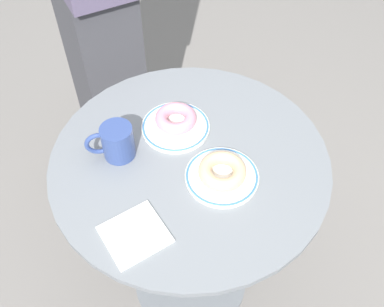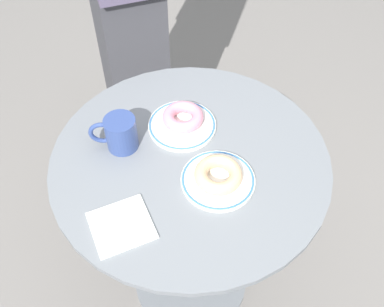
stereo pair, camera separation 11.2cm
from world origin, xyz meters
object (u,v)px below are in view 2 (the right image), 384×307
object	(u,v)px
plate_right	(218,180)
donut_pink_frosted	(183,117)
plate_left	(182,125)
donut_glazed	(218,175)
coffee_mug	(120,133)
paper_napkin	(121,226)
cafe_table	(190,213)

from	to	relation	value
plate_right	donut_pink_frosted	size ratio (longest dim) A/B	1.64
plate_left	donut_glazed	bearing A→B (deg)	-7.86
plate_left	coffee_mug	xyz separation A→B (m)	(-0.03, -0.17, 0.04)
donut_glazed	coffee_mug	world-z (taller)	coffee_mug
donut_glazed	paper_napkin	bearing A→B (deg)	-94.66
plate_right	coffee_mug	xyz separation A→B (m)	(-0.24, -0.14, 0.04)
plate_left	paper_napkin	world-z (taller)	plate_left
cafe_table	plate_right	world-z (taller)	plate_right
paper_napkin	coffee_mug	bearing A→B (deg)	151.71
cafe_table	paper_napkin	distance (m)	0.38
plate_left	donut_pink_frosted	distance (m)	0.02
donut_pink_frosted	donut_glazed	distance (m)	0.22
donut_glazed	cafe_table	bearing A→B (deg)	-172.17
paper_napkin	coffee_mug	xyz separation A→B (m)	(-0.22, 0.12, 0.05)
plate_right	donut_glazed	distance (m)	0.02
cafe_table	coffee_mug	xyz separation A→B (m)	(-0.14, -0.13, 0.32)
donut_pink_frosted	paper_napkin	size ratio (longest dim) A/B	0.83
plate_right	donut_pink_frosted	xyz separation A→B (m)	(-0.22, 0.04, 0.02)
donut_pink_frosted	coffee_mug	distance (m)	0.18
cafe_table	plate_left	world-z (taller)	plate_left
plate_right	donut_glazed	bearing A→B (deg)	0.00
cafe_table	donut_glazed	world-z (taller)	donut_glazed
plate_left	donut_glazed	world-z (taller)	donut_glazed
coffee_mug	cafe_table	bearing A→B (deg)	43.17
donut_pink_frosted	donut_glazed	size ratio (longest dim) A/B	0.95
cafe_table	donut_glazed	xyz separation A→B (m)	(0.10, 0.01, 0.30)
donut_pink_frosted	cafe_table	bearing A→B (deg)	-24.67
cafe_table	donut_pink_frosted	size ratio (longest dim) A/B	6.78
donut_glazed	coffee_mug	xyz separation A→B (m)	(-0.24, -0.14, 0.02)
plate_right	donut_glazed	size ratio (longest dim) A/B	1.55
cafe_table	donut_glazed	bearing A→B (deg)	7.83
plate_left	coffee_mug	world-z (taller)	coffee_mug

